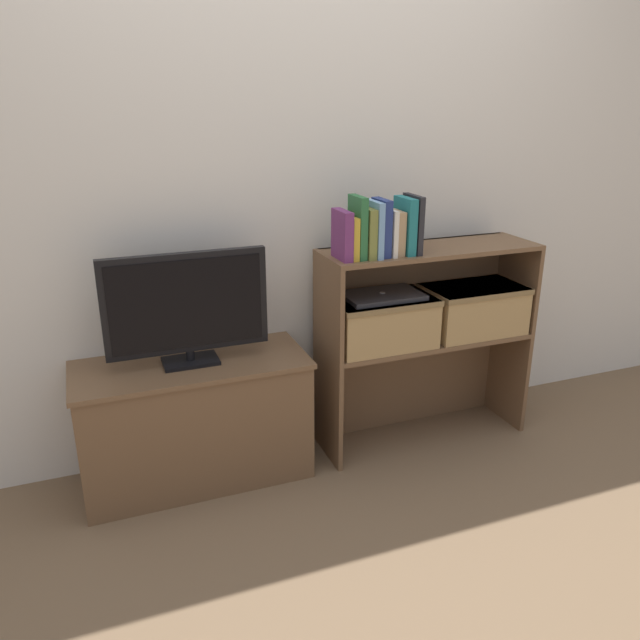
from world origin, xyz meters
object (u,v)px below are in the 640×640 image
Objects in this scene: book_ivory at (388,232)px; storage_basket_left at (381,319)px; book_forest at (358,227)px; book_olive at (366,232)px; book_charcoal at (413,224)px; book_navy at (381,228)px; book_tan at (395,233)px; laptop at (382,295)px; book_plum at (342,235)px; tv at (186,306)px; storage_basket_right at (473,307)px; tv_stand at (195,421)px; book_skyblue at (373,229)px; book_mustard at (350,237)px; book_teal at (405,226)px.

book_ivory is 0.42× the size of storage_basket_left.
book_forest is 1.24× the size of book_olive.
book_charcoal is at bearing 0.00° from book_ivory.
book_tan is at bearing 0.00° from book_navy.
book_charcoal is at bearing -18.53° from laptop.
book_plum is 0.07m from book_forest.
tv is 1.91× the size of laptop.
laptop is (0.83, -0.05, -0.04)m from tv.
book_ivory is (0.83, -0.08, 0.25)m from tv.
book_plum is at bearing 180.00° from book_navy.
storage_basket_right is at bearing 5.90° from book_charcoal.
tv_stand is 4.15× the size of book_skyblue.
tv_stand is 2.10× the size of storage_basket_left.
book_ivory is 1.05× the size of book_tan.
book_tan is 0.40× the size of storage_basket_left.
book_tan is (0.86, -0.08, 0.24)m from tv.
storage_basket_right is at bearing -0.00° from laptop.
book_plum is 1.15× the size of book_mustard.
book_mustard is at bearing 180.00° from book_forest.
book_navy reaches higher than book_ivory.
book_navy is 0.52× the size of storage_basket_right.
book_teal is (0.25, 0.00, 0.03)m from book_mustard.
book_skyblue is at bearing 0.00° from book_mustard.
book_mustard is at bearing -167.77° from laptop.
book_charcoal reaches higher than book_skyblue.
storage_basket_left is (-0.03, 0.04, -0.39)m from book_tan.
book_olive is at bearing 180.00° from book_ivory.
book_skyblue reaches higher than book_ivory.
book_teal is at bearing -5.35° from tv.
laptop is (-0.07, 0.04, -0.31)m from book_teal.
book_tan reaches higher than tv.
book_charcoal is (0.18, 0.00, 0.01)m from book_skyblue.
storage_basket_left and storage_basket_right have the same top height.
book_navy is 0.42m from storage_basket_left.
storage_basket_left is at bearing -90.00° from laptop.
tv_stand is at bearing 173.24° from book_olive.
laptop is (0.10, 0.04, -0.29)m from book_olive.
book_charcoal is at bearing -5.15° from tv.
book_mustard is at bearing 180.00° from book_tan.
book_skyblue reaches higher than tv.
book_forest is at bearing 180.00° from book_navy.
book_skyblue is at bearing -176.07° from storage_basket_right.
book_skyblue is 0.18m from book_charcoal.
book_ivory is at bearing 0.00° from book_navy.
book_mustard is 0.75m from storage_basket_right.
book_olive is at bearing 0.00° from book_plum.
book_plum is 0.85× the size of book_navy.
book_teal reaches higher than storage_basket_right.
tv is 0.98m from book_charcoal.
tv_stand is 2.10× the size of storage_basket_right.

